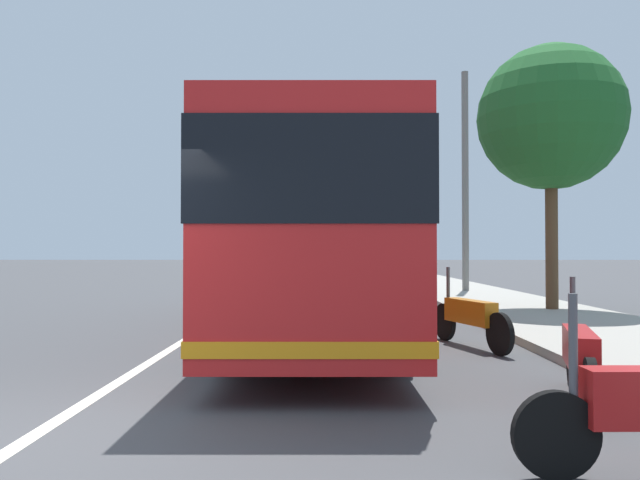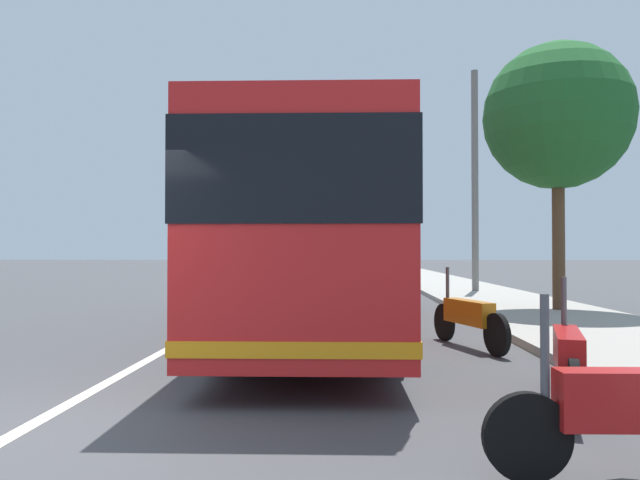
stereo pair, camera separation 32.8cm
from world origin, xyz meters
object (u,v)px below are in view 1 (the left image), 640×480
Objects in this scene: car_ahead_same_lane at (274,261)px; utility_pole at (465,183)px; car_side_street at (322,261)px; car_far_distant at (339,274)px; coach_bus at (315,235)px; motorcycle_mid_row at (580,357)px; motorcycle_nearest_curb at (470,317)px; car_oncoming at (328,263)px; roadside_tree_mid_block at (551,118)px.

car_ahead_same_lane is 35.94m from utility_pole.
car_far_distant is at bearing 179.40° from car_side_street.
coach_bus reaches higher than motorcycle_mid_row.
utility_pole is at bearing -172.31° from car_side_street.
motorcycle_nearest_curb is at bearing -178.75° from car_side_street.
car_side_street is 7.55m from car_oncoming.
coach_bus is 1.55× the size of utility_pole.
utility_pole is at bearing -165.24° from car_oncoming.
coach_bus is at bearing 177.91° from car_side_street.
car_far_distant is (14.29, 1.79, 0.18)m from motorcycle_nearest_curb.
motorcycle_mid_row is 46.56m from car_side_street.
car_ahead_same_lane is (3.97, 4.39, -0.06)m from car_side_street.
car_side_street is 31.11m from utility_pole.
motorcycle_nearest_curb is 0.52× the size of car_ahead_same_lane.
car_side_street is 0.67× the size of roadside_tree_mid_block.
coach_bus is 40.72m from car_side_street.
motorcycle_nearest_curb is at bearing 148.20° from roadside_tree_mid_block.
car_side_street is at bearing 9.89° from utility_pole.
car_far_distant is (17.97, 2.04, 0.19)m from motorcycle_mid_row.
roadside_tree_mid_block is at bearing -62.08° from coach_bus.
car_oncoming is (35.25, 2.14, 0.22)m from motorcycle_nearest_curb.
car_side_street is (28.50, 0.79, 0.07)m from car_far_distant.
car_ahead_same_lane is 0.53× the size of utility_pole.
car_side_street reaches higher than motorcycle_nearest_curb.
coach_bus is 44.91m from car_ahead_same_lane.
motorcycle_nearest_curb is 47.28m from car_ahead_same_lane.
utility_pole is at bearing -112.49° from car_far_distant.
motorcycle_nearest_curb is 35.32m from car_oncoming.
utility_pole is (-34.45, -9.70, 3.34)m from car_ahead_same_lane.
motorcycle_nearest_curb is 14.40m from car_far_distant.
motorcycle_nearest_curb is (3.68, 0.25, 0.01)m from motorcycle_mid_row.
utility_pole is (16.00, -2.48, 3.54)m from motorcycle_mid_row.
motorcycle_mid_row is 0.99× the size of motorcycle_nearest_curb.
car_far_distant is 11.19m from roadside_tree_mid_block.
car_oncoming is at bearing 21.63° from car_ahead_same_lane.
car_far_distant is at bearing 28.69° from roadside_tree_mid_block.
coach_bus reaches higher than car_side_street.
car_far_distant reaches higher than motorcycle_mid_row.
car_ahead_same_lane is at bearing -9.11° from motorcycle_nearest_curb.
car_far_distant is 5.96m from utility_pole.
coach_bus is 33.19m from car_oncoming.
motorcycle_nearest_curb is at bearing -130.27° from coach_bus.
utility_pole reaches higher than roadside_tree_mid_block.
roadside_tree_mid_block is at bearing -176.20° from utility_pole.
car_side_street is 5.92m from car_ahead_same_lane.
motorcycle_mid_row is 10.28m from roadside_tree_mid_block.
roadside_tree_mid_block is (5.17, -3.20, 4.30)m from motorcycle_nearest_curb.
motorcycle_nearest_curb is at bearing 7.34° from car_ahead_same_lane.
roadside_tree_mid_block is at bearing -1.97° from motorcycle_mid_row.
utility_pole is (-22.94, -4.87, 3.31)m from car_oncoming.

